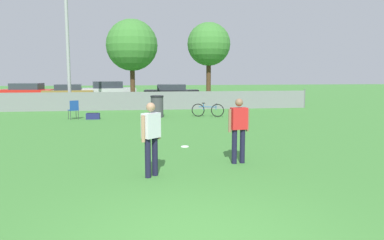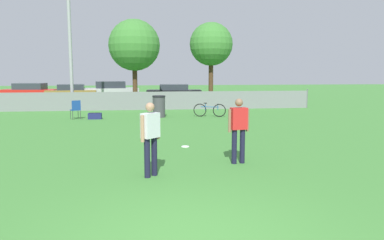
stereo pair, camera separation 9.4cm
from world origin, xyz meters
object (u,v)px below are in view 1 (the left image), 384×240
at_px(parked_car_red, 27,92).
at_px(player_thrower_red, 239,126).
at_px(frisbee_disc, 185,147).
at_px(trash_bin, 157,106).
at_px(parked_car_silver, 108,91).
at_px(parked_car_tan, 69,92).
at_px(player_receiver_white, 151,134).
at_px(light_pole, 66,9).
at_px(tree_far_right, 209,45).
at_px(tree_near_pole, 132,45).
at_px(parked_car_dark, 172,92).
at_px(bicycle_sideline, 208,110).
at_px(gear_bag_sideline, 93,116).
at_px(folding_chair_sideline, 74,109).

bearing_deg(parked_car_red, player_thrower_red, -56.98).
relative_size(frisbee_disc, trash_bin, 0.22).
bearing_deg(parked_car_silver, parked_car_tan, -176.19).
xyz_separation_m(player_receiver_white, frisbee_disc, (1.11, 3.13, -0.93)).
distance_m(light_pole, tree_far_right, 9.44).
xyz_separation_m(light_pole, parked_car_tan, (-1.50, 7.92, -5.29)).
height_order(trash_bin, parked_car_silver, parked_car_silver).
relative_size(tree_near_pole, parked_car_dark, 1.27).
bearing_deg(bicycle_sideline, trash_bin, -165.66).
distance_m(light_pole, parked_car_dark, 11.18).
xyz_separation_m(tree_far_right, parked_car_silver, (-7.44, 6.26, -3.43)).
distance_m(trash_bin, parked_car_dark, 11.79).
height_order(bicycle_sideline, gear_bag_sideline, bicycle_sideline).
xyz_separation_m(player_thrower_red, frisbee_disc, (-1.09, 2.21, -0.93)).
bearing_deg(trash_bin, tree_far_right, 60.39).
bearing_deg(tree_near_pole, trash_bin, -78.95).
bearing_deg(parked_car_red, bicycle_sideline, -40.25).
xyz_separation_m(player_receiver_white, parked_car_tan, (-5.94, 23.30, -0.30)).
xyz_separation_m(trash_bin, parked_car_tan, (-6.57, 12.46, 0.09)).
bearing_deg(tree_near_pole, bicycle_sideline, -60.50).
height_order(light_pole, player_thrower_red, light_pole).
xyz_separation_m(light_pole, trash_bin, (5.06, -4.54, -5.38)).
distance_m(tree_far_right, frisbee_disc, 15.56).
bearing_deg(parked_car_silver, gear_bag_sideline, -97.31).
bearing_deg(bicycle_sideline, parked_car_silver, 132.05).
bearing_deg(player_thrower_red, player_receiver_white, -166.56).
relative_size(parked_car_silver, parked_car_dark, 1.06).
distance_m(tree_near_pole, parked_car_silver, 7.52).
xyz_separation_m(tree_far_right, player_thrower_red, (-2.34, -16.81, -3.21)).
xyz_separation_m(tree_far_right, parked_car_dark, (-2.19, 4.78, -3.52)).
xyz_separation_m(light_pole, bicycle_sideline, (7.65, -4.67, -5.59)).
relative_size(tree_near_pole, trash_bin, 5.26).
height_order(gear_bag_sideline, parked_car_red, parked_car_red).
relative_size(player_receiver_white, parked_car_dark, 0.36).
bearing_deg(player_thrower_red, light_pole, 105.48).
relative_size(bicycle_sideline, parked_car_dark, 0.35).
bearing_deg(tree_near_pole, tree_far_right, 1.22).
relative_size(parked_car_red, parked_car_silver, 0.96).
xyz_separation_m(frisbee_disc, gear_bag_sideline, (-3.62, 7.39, 0.13)).
height_order(light_pole, frisbee_disc, light_pole).
bearing_deg(folding_chair_sideline, tree_far_right, -163.78).
bearing_deg(folding_chair_sideline, player_receiver_white, 82.02).
bearing_deg(parked_car_dark, tree_near_pole, -117.08).
height_order(light_pole, tree_near_pole, light_pole).
height_order(frisbee_disc, parked_car_red, parked_car_red).
relative_size(bicycle_sideline, parked_car_tan, 0.40).
bearing_deg(trash_bin, player_thrower_red, -80.99).
height_order(player_receiver_white, parked_car_tan, player_receiver_white).
distance_m(gear_bag_sideline, parked_car_red, 15.18).
relative_size(frisbee_disc, parked_car_tan, 0.06).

